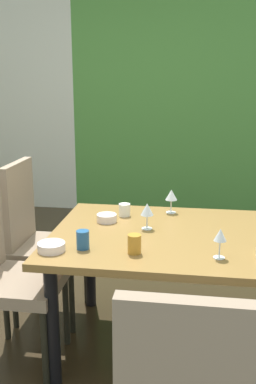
{
  "coord_description": "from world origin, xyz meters",
  "views": [
    {
      "loc": [
        0.69,
        -2.43,
        1.56
      ],
      "look_at": [
        0.29,
        0.24,
        0.85
      ],
      "focal_mm": 40.0,
      "sensor_mm": 36.0,
      "label": 1
    }
  ],
  "objects": [
    {
      "name": "wine_glass_south",
      "position": [
        0.57,
        0.24,
        0.84
      ],
      "size": [
        0.08,
        0.08,
        0.15
      ],
      "color": "silver",
      "rests_on": "dining_table"
    },
    {
      "name": "dining_table",
      "position": [
        0.73,
        -0.15,
        0.64
      ],
      "size": [
        1.61,
        1.03,
        0.72
      ],
      "color": "olive",
      "rests_on": "ground_plane"
    },
    {
      "name": "wine_glass_near_shelf",
      "position": [
        0.84,
        -0.46,
        0.83
      ],
      "size": [
        0.06,
        0.06,
        0.15
      ],
      "color": "silver",
      "rests_on": "dining_table"
    },
    {
      "name": "chair_left_near",
      "position": [
        -0.29,
        -0.41,
        0.58
      ],
      "size": [
        0.45,
        0.44,
        1.04
      ],
      "rotation": [
        0.0,
        0.0,
        -1.57
      ],
      "color": "gray",
      "rests_on": "ground_plane"
    },
    {
      "name": "chair_left_far",
      "position": [
        -0.29,
        0.1,
        0.58
      ],
      "size": [
        0.45,
        0.44,
        1.05
      ],
      "rotation": [
        0.0,
        0.0,
        -1.57
      ],
      "color": "gray",
      "rests_on": "ground_plane"
    },
    {
      "name": "ground_plane",
      "position": [
        0.0,
        0.0,
        -0.01
      ],
      "size": [
        5.67,
        5.25,
        0.02
      ],
      "primitive_type": "cube",
      "color": "#302517"
    },
    {
      "name": "cup_near_window",
      "position": [
        0.28,
        0.13,
        0.76
      ],
      "size": [
        0.07,
        0.07,
        0.08
      ],
      "primitive_type": "cylinder",
      "color": "white",
      "rests_on": "dining_table"
    },
    {
      "name": "serving_bowl_front",
      "position": [
        0.2,
        0.0,
        0.75
      ],
      "size": [
        0.12,
        0.12,
        0.05
      ],
      "primitive_type": "cylinder",
      "color": "silver",
      "rests_on": "dining_table"
    },
    {
      "name": "cup_east",
      "position": [
        0.43,
        -0.46,
        0.77
      ],
      "size": [
        0.07,
        0.07,
        0.1
      ],
      "primitive_type": "cylinder",
      "color": "#B87F29",
      "rests_on": "dining_table"
    },
    {
      "name": "wine_glass_corner",
      "position": [
        0.45,
        -0.09,
        0.84
      ],
      "size": [
        0.07,
        0.07,
        0.15
      ],
      "color": "silver",
      "rests_on": "dining_table"
    },
    {
      "name": "cup_left",
      "position": [
        0.16,
        -0.44,
        0.77
      ],
      "size": [
        0.07,
        0.07,
        0.1
      ],
      "primitive_type": "cylinder",
      "color": "#215287",
      "rests_on": "dining_table"
    },
    {
      "name": "garden_window_panel",
      "position": [
        1.07,
        2.58,
        1.42
      ],
      "size": [
        3.53,
        0.1,
        2.84
      ],
      "primitive_type": "cube",
      "color": "#4F8F3D",
      "rests_on": "ground_plane"
    },
    {
      "name": "serving_bowl_west",
      "position": [
        0.01,
        -0.49,
        0.74
      ],
      "size": [
        0.14,
        0.14,
        0.04
      ],
      "primitive_type": "cylinder",
      "color": "silver",
      "rests_on": "dining_table"
    }
  ]
}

